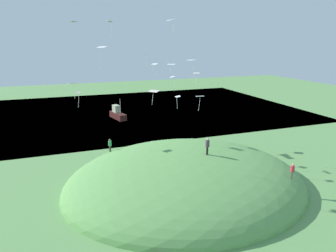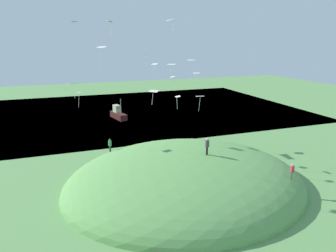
% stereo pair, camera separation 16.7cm
% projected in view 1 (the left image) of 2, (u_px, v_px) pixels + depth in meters
% --- Properties ---
extents(ground_plane, '(160.00, 160.00, 0.00)m').
position_uv_depth(ground_plane, '(158.00, 157.00, 42.04)').
color(ground_plane, '#5D904F').
extents(lake_water, '(47.45, 80.00, 0.40)m').
position_uv_depth(lake_water, '(117.00, 112.00, 68.54)').
color(lake_water, '#245278').
rests_on(lake_water, ground_plane).
extents(grass_hill, '(23.05, 26.31, 7.32)m').
position_uv_depth(grass_hill, '(185.00, 184.00, 34.02)').
color(grass_hill, '#5E974F').
rests_on(grass_hill, ground_plane).
extents(boat_on_lake, '(5.40, 2.60, 4.21)m').
position_uv_depth(boat_on_lake, '(118.00, 114.00, 62.24)').
color(boat_on_lake, '#431C1A').
rests_on(boat_on_lake, lake_water).
extents(person_near_shore, '(0.60, 0.60, 1.82)m').
position_uv_depth(person_near_shore, '(207.00, 144.00, 32.34)').
color(person_near_shore, black).
rests_on(person_near_shore, grass_hill).
extents(person_watching_kites, '(0.55, 0.55, 1.61)m').
position_uv_depth(person_watching_kites, '(292.00, 169.00, 30.66)').
color(person_watching_kites, '#554D44').
rests_on(person_watching_kites, grass_hill).
extents(person_on_hilltop, '(0.39, 0.39, 1.65)m').
position_uv_depth(person_on_hilltop, '(110.00, 144.00, 37.57)').
color(person_on_hilltop, '#3E3A2C').
rests_on(person_on_hilltop, grass_hill).
extents(kite_0, '(1.41, 1.39, 1.69)m').
position_uv_depth(kite_0, '(154.00, 92.00, 36.09)').
color(kite_0, silver).
extents(kite_1, '(1.06, 0.86, 1.23)m').
position_uv_depth(kite_1, '(197.00, 74.00, 34.62)').
color(kite_1, white).
extents(kite_2, '(0.75, 0.89, 1.58)m').
position_uv_depth(kite_2, '(147.00, 55.00, 35.94)').
color(kite_2, white).
extents(kite_3, '(0.99, 0.91, 1.11)m').
position_uv_depth(kite_3, '(155.00, 64.00, 39.55)').
color(kite_3, white).
extents(kite_4, '(0.94, 0.73, 1.68)m').
position_uv_depth(kite_4, '(178.00, 97.00, 37.86)').
color(kite_4, white).
extents(kite_5, '(0.91, 0.68, 2.08)m').
position_uv_depth(kite_5, '(173.00, 78.00, 42.93)').
color(kite_5, white).
extents(kite_6, '(0.92, 0.67, 1.17)m').
position_uv_depth(kite_6, '(171.00, 20.00, 27.82)').
color(kite_6, white).
extents(kite_7, '(0.81, 1.02, 1.32)m').
position_uv_depth(kite_7, '(157.00, 66.00, 42.50)').
color(kite_7, white).
extents(kite_8, '(1.29, 1.26, 1.19)m').
position_uv_depth(kite_8, '(73.00, 22.00, 39.78)').
color(kite_8, silver).
extents(kite_9, '(1.11, 1.10, 2.13)m').
position_uv_depth(kite_9, '(102.00, 49.00, 29.80)').
color(kite_9, white).
extents(kite_10, '(1.01, 0.78, 1.99)m').
position_uv_depth(kite_10, '(110.00, 22.00, 38.56)').
color(kite_10, white).
extents(kite_11, '(1.29, 1.40, 1.32)m').
position_uv_depth(kite_11, '(171.00, 65.00, 44.38)').
color(kite_11, white).
extents(kite_12, '(0.83, 1.14, 2.26)m').
position_uv_depth(kite_12, '(200.00, 97.00, 43.29)').
color(kite_12, white).
extents(kite_13, '(1.23, 0.89, 2.05)m').
position_uv_depth(kite_13, '(192.00, 61.00, 38.72)').
color(kite_13, silver).
extents(kite_14, '(0.81, 1.03, 1.77)m').
position_uv_depth(kite_14, '(73.00, 84.00, 34.35)').
color(kite_14, white).
extents(kite_15, '(0.91, 0.84, 2.03)m').
position_uv_depth(kite_15, '(79.00, 94.00, 40.56)').
color(kite_15, white).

